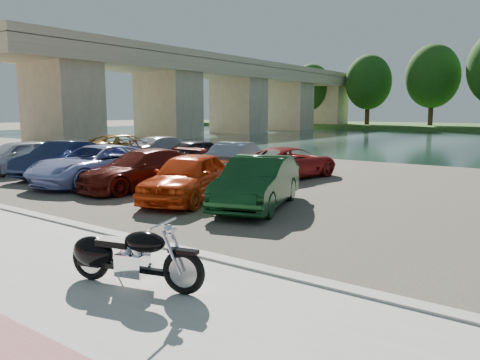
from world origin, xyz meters
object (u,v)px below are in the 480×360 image
Objects in this scene: car_1 at (61,159)px; car_0 at (17,157)px; car_2 at (96,165)px; motorcycle at (123,256)px.

car_0 is at bearing 177.31° from car_1.
car_2 is at bearing 5.11° from car_0.
car_0 is 0.98× the size of car_1.
motorcycle is 13.52m from car_1.
car_0 is 2.45m from car_1.
motorcycle is 15.38m from car_0.
car_0 reaches higher than motorcycle.
motorcycle is at bearing -37.84° from car_2.
motorcycle is at bearing -20.55° from car_0.
motorcycle is at bearing -46.29° from car_1.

